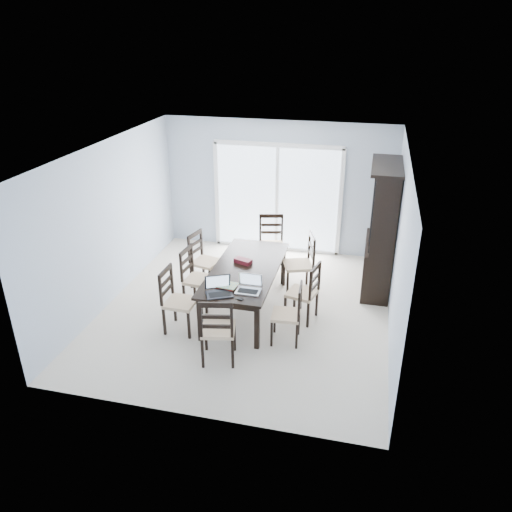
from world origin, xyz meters
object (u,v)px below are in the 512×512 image
object	(u,v)px
chair_right_far	(304,257)
dining_table	(246,272)
chair_end_far	(271,237)
hot_tub	(269,208)
chair_right_mid	(308,287)
cell_phone	(239,299)
china_hutch	(381,231)
chair_left_mid	(193,271)
chair_left_far	(201,254)
laptop_dark	(219,291)
chair_right_near	(292,308)
chair_left_near	(174,293)
laptop_silver	(248,288)
game_box	(243,261)
chair_end_near	(217,324)

from	to	relation	value
chair_right_far	dining_table	bearing A→B (deg)	117.51
chair_end_far	hot_tub	world-z (taller)	chair_end_far
chair_right_mid	cell_phone	world-z (taller)	chair_right_mid
china_hutch	chair_end_far	size ratio (longest dim) A/B	1.84
chair_left_mid	chair_left_far	xyz separation A→B (m)	(-0.11, 0.68, -0.01)
cell_phone	laptop_dark	bearing A→B (deg)	-175.61
chair_right_near	hot_tub	distance (m)	4.55
chair_right_near	cell_phone	distance (m)	0.78
chair_left_near	chair_left_mid	world-z (taller)	same
chair_right_far	chair_end_far	distance (m)	1.05
laptop_dark	laptop_silver	world-z (taller)	laptop_dark
chair_left_mid	laptop_dark	distance (m)	1.15
dining_table	game_box	xyz separation A→B (m)	(-0.08, 0.16, 0.11)
laptop_dark	china_hutch	bearing A→B (deg)	18.87
china_hutch	chair_end_near	distance (m)	3.42
chair_left_far	laptop_dark	world-z (taller)	chair_left_far
china_hutch	cell_phone	xyz separation A→B (m)	(-1.86, -2.23, -0.32)
china_hutch	chair_right_mid	world-z (taller)	china_hutch
chair_left_far	cell_phone	xyz separation A→B (m)	(1.13, -1.62, 0.16)
chair_end_far	cell_phone	size ratio (longest dim) A/B	11.16
chair_left_far	chair_right_near	xyz separation A→B (m)	(1.84, -1.35, -0.04)
chair_right_far	game_box	bearing A→B (deg)	108.88
chair_right_near	hot_tub	size ratio (longest dim) A/B	0.58
china_hutch	game_box	world-z (taller)	china_hutch
chair_right_near	chair_right_mid	world-z (taller)	chair_right_mid
chair_left_near	laptop_silver	bearing A→B (deg)	94.47
chair_right_near	chair_end_far	bearing A→B (deg)	14.69
chair_end_far	chair_left_far	bearing A→B (deg)	28.69
chair_left_mid	chair_end_near	distance (m)	1.66
chair_end_near	hot_tub	bearing A→B (deg)	82.47
china_hutch	chair_end_far	xyz separation A→B (m)	(-1.95, 0.35, -0.44)
chair_end_far	hot_tub	size ratio (longest dim) A/B	0.65
chair_left_near	chair_right_far	world-z (taller)	chair_right_far
chair_right_near	chair_end_far	size ratio (longest dim) A/B	0.88
chair_left_mid	chair_right_far	bearing A→B (deg)	123.55
laptop_dark	chair_left_far	bearing A→B (deg)	91.69
dining_table	chair_left_near	size ratio (longest dim) A/B	1.92
cell_phone	chair_end_far	bearing A→B (deg)	106.69
china_hutch	chair_right_far	distance (m)	1.36
laptop_dark	laptop_silver	xyz separation A→B (m)	(0.37, 0.18, -0.00)
game_box	chair_left_far	bearing A→B (deg)	151.19
dining_table	chair_right_mid	size ratio (longest dim) A/B	1.98
chair_right_mid	hot_tub	distance (m)	4.01
chair_right_near	chair_end_near	world-z (taller)	chair_end_near
chair_left_mid	cell_phone	size ratio (longest dim) A/B	10.73
laptop_silver	cell_phone	bearing A→B (deg)	-104.77
chair_left_mid	laptop_silver	distance (m)	1.31
china_hutch	chair_left_near	bearing A→B (deg)	-144.94
chair_right_near	cell_phone	bearing A→B (deg)	106.66
chair_right_far	game_box	world-z (taller)	chair_right_far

